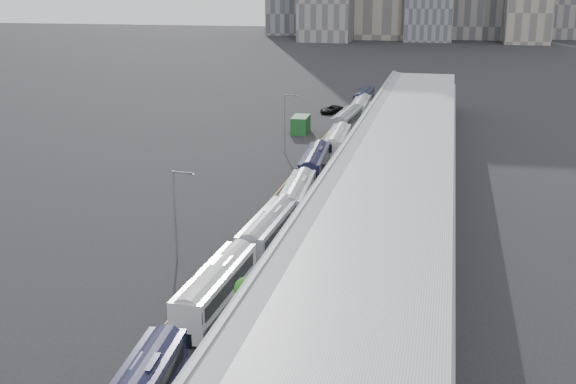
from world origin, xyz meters
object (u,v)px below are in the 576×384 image
(bus_6, at_px, (337,145))
(bus_7, at_px, (347,124))
(street_lamp_near, at_px, (177,210))
(suv, at_px, (331,109))
(bus_3, at_px, (269,235))
(bus_4, at_px, (297,201))
(bus_2, at_px, (216,293))
(shipping_container, at_px, (301,125))
(bus_8, at_px, (361,111))
(bus_5, at_px, (315,167))
(bus_9, at_px, (364,101))
(street_lamp_far, at_px, (286,120))

(bus_6, distance_m, bus_7, 16.64)
(street_lamp_near, bearing_deg, suv, 89.24)
(bus_3, height_order, suv, bus_3)
(bus_4, distance_m, suv, 63.85)
(bus_2, xyz_separation_m, suv, (-5.52, 88.61, -0.80))
(bus_4, relative_size, bus_6, 0.96)
(shipping_container, bearing_deg, bus_6, -62.64)
(bus_8, bearing_deg, bus_7, -94.10)
(bus_3, xyz_separation_m, bus_5, (-0.51, 26.25, 0.02))
(bus_5, bearing_deg, bus_9, 86.44)
(bus_5, relative_size, bus_9, 0.98)
(bus_3, bearing_deg, street_lamp_near, -147.55)
(bus_5, height_order, street_lamp_far, street_lamp_far)
(suv, bearing_deg, bus_3, -61.92)
(bus_3, xyz_separation_m, suv, (-6.32, 75.11, -0.85))
(bus_3, xyz_separation_m, street_lamp_near, (-7.38, -4.36, 3.34))
(shipping_container, bearing_deg, street_lamp_near, -90.94)
(shipping_container, bearing_deg, bus_7, 6.17)
(bus_9, bearing_deg, bus_7, -89.52)
(bus_3, distance_m, bus_8, 69.82)
(bus_9, bearing_deg, bus_5, -89.63)
(bus_8, distance_m, street_lamp_near, 74.62)
(street_lamp_far, bearing_deg, bus_2, -82.99)
(bus_8, height_order, suv, bus_8)
(street_lamp_far, distance_m, suv, 35.64)
(bus_4, height_order, bus_9, bus_9)
(bus_5, relative_size, street_lamp_near, 1.57)
(bus_9, bearing_deg, suv, -131.74)
(bus_9, distance_m, shipping_container, 27.19)
(bus_4, relative_size, street_lamp_near, 1.51)
(bus_8, xyz_separation_m, shipping_container, (-8.32, -14.61, -0.23))
(bus_2, height_order, bus_6, bus_6)
(bus_3, relative_size, bus_6, 0.98)
(bus_6, distance_m, shipping_container, 17.78)
(bus_3, xyz_separation_m, bus_7, (-0.60, 56.30, 0.09))
(street_lamp_far, bearing_deg, bus_7, 67.81)
(bus_4, bearing_deg, bus_6, 86.03)
(bus_8, xyz_separation_m, bus_9, (-0.76, 11.50, 0.03))
(bus_4, relative_size, suv, 2.37)
(shipping_container, relative_size, suv, 0.97)
(bus_2, distance_m, shipping_container, 69.12)
(bus_4, distance_m, bus_5, 14.66)
(bus_4, height_order, shipping_container, bus_4)
(bus_7, distance_m, shipping_container, 7.81)
(bus_4, height_order, street_lamp_far, street_lamp_far)
(bus_4, bearing_deg, shipping_container, 97.36)
(bus_8, distance_m, suv, 8.29)
(bus_7, xyz_separation_m, suv, (-5.72, 18.82, -0.94))
(bus_7, distance_m, suv, 19.69)
(bus_8, bearing_deg, street_lamp_near, -97.25)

